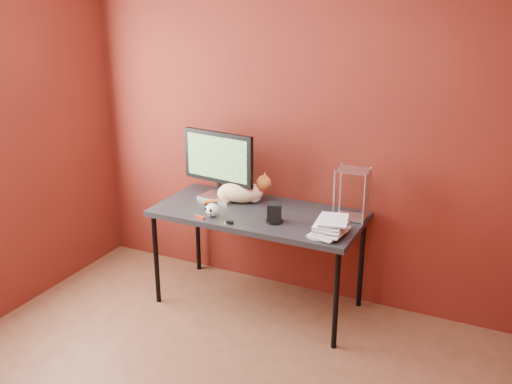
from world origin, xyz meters
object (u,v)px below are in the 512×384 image
at_px(desk, 258,218).
at_px(book_stack, 321,142).
at_px(monitor, 218,162).
at_px(skull_mug, 212,210).
at_px(speaker, 274,214).
at_px(cat, 241,192).

relative_size(desk, book_stack, 1.23).
height_order(desk, book_stack, book_stack).
bearing_deg(monitor, skull_mug, -61.25).
xyz_separation_m(desk, monitor, (-0.39, 0.12, 0.34)).
distance_m(monitor, speaker, 0.66).
bearing_deg(skull_mug, monitor, 120.81).
distance_m(desk, skull_mug, 0.35).
bearing_deg(monitor, book_stack, -10.05).
relative_size(skull_mug, book_stack, 0.08).
height_order(desk, skull_mug, skull_mug).
relative_size(skull_mug, speaker, 0.73).
bearing_deg(desk, monitor, 163.00).
height_order(monitor, book_stack, book_stack).
distance_m(monitor, skull_mug, 0.44).
bearing_deg(speaker, monitor, 134.25).
xyz_separation_m(desk, skull_mug, (-0.25, -0.22, 0.10)).
distance_m(skull_mug, speaker, 0.45).
distance_m(desk, monitor, 0.53).
bearing_deg(cat, skull_mug, -117.53).
bearing_deg(speaker, cat, 123.93).
distance_m(monitor, book_stack, 0.99).
bearing_deg(monitor, speaker, -16.54).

